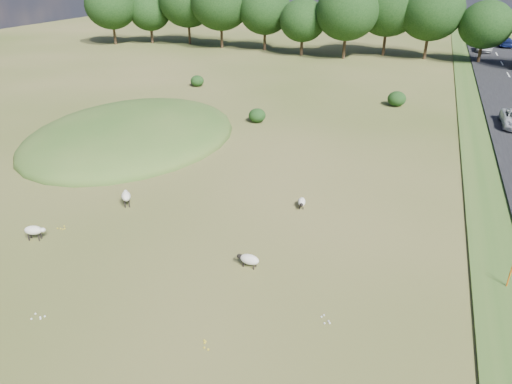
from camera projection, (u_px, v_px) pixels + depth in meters
ground at (297, 124)px, 41.02m from camera, size 160.00×160.00×0.00m
mound at (133, 136)px, 38.06m from camera, size 16.00×20.00×4.00m
treeline at (357, 11)px, 68.09m from camera, size 96.28×14.66×11.70m
shrubs at (300, 97)px, 46.69m from camera, size 24.35×11.85×1.49m
marker_post at (509, 277)px, 19.98m from camera, size 0.06×0.06×1.20m
sheep_0 at (126, 196)px, 26.95m from camera, size 1.02×1.17×0.86m
sheep_1 at (302, 202)px, 26.78m from camera, size 0.61×1.04×0.58m
sheep_2 at (34, 230)px, 23.54m from camera, size 1.17×0.75×0.81m
sheep_3 at (249, 259)px, 21.49m from camera, size 1.16×0.57×0.66m
car_0 at (484, 47)px, 73.24m from camera, size 2.30×4.99×1.39m
car_1 at (505, 42)px, 77.53m from camera, size 2.09×5.14×1.49m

